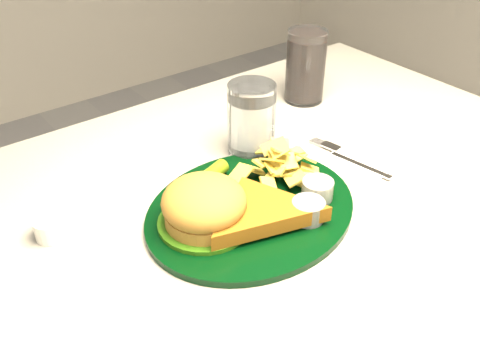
{
  "coord_description": "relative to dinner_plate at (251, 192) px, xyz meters",
  "views": [
    {
      "loc": [
        -0.4,
        -0.49,
        1.23
      ],
      "look_at": [
        -0.02,
        0.01,
        0.8
      ],
      "focal_mm": 40.0,
      "sensor_mm": 36.0,
      "label": 1
    }
  ],
  "objects": [
    {
      "name": "dinner_plate",
      "position": [
        0.0,
        0.0,
        0.0
      ],
      "size": [
        0.37,
        0.32,
        0.07
      ],
      "primitive_type": null,
      "rotation": [
        0.0,
        0.0,
        0.16
      ],
      "color": "black",
      "rests_on": "table"
    },
    {
      "name": "water_glass",
      "position": [
        0.1,
        0.13,
        0.03
      ],
      "size": [
        0.1,
        0.1,
        0.13
      ],
      "primitive_type": "cylinder",
      "rotation": [
        0.0,
        0.0,
        0.33
      ],
      "color": "silver",
      "rests_on": "table"
    },
    {
      "name": "cola_glass",
      "position": [
        0.32,
        0.23,
        0.03
      ],
      "size": [
        0.09,
        0.09,
        0.14
      ],
      "primitive_type": "cylinder",
      "rotation": [
        0.0,
        0.0,
        -0.14
      ],
      "color": "black",
      "rests_on": "table"
    },
    {
      "name": "fork_napkin",
      "position": [
        0.22,
        -0.01,
        -0.03
      ],
      "size": [
        0.14,
        0.16,
        0.01
      ],
      "primitive_type": null,
      "rotation": [
        0.0,
        0.0,
        0.18
      ],
      "color": "white",
      "rests_on": "table"
    },
    {
      "name": "ramekin",
      "position": [
        -0.25,
        0.13,
        -0.02
      ],
      "size": [
        0.05,
        0.05,
        0.03
      ],
      "primitive_type": "cylinder",
      "rotation": [
        0.0,
        0.0,
        0.12
      ],
      "color": "silver",
      "rests_on": "table"
    },
    {
      "name": "wrapped_straw",
      "position": [
        -0.01,
        0.11,
        -0.03
      ],
      "size": [
        0.22,
        0.13,
        0.01
      ],
      "primitive_type": null,
      "rotation": [
        0.0,
        0.0,
        0.3
      ],
      "color": "white",
      "rests_on": "table"
    }
  ]
}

